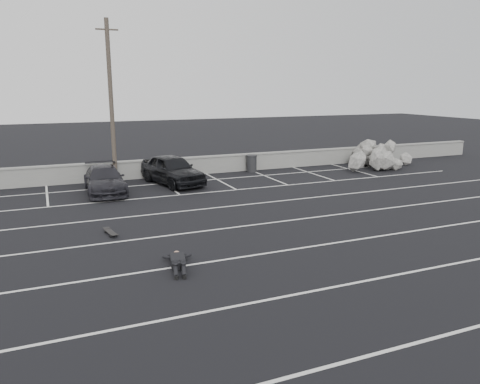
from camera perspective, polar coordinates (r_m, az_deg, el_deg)
name	(u,v)px	position (r m, az deg, el deg)	size (l,w,h in m)	color
ground	(229,259)	(14.54, -1.39, -8.18)	(120.00, 120.00, 0.00)	black
seawall	(139,169)	(27.49, -12.20, 2.76)	(50.00, 0.45, 1.06)	gray
stall_lines	(185,222)	(18.48, -6.67, -3.64)	(36.00, 20.05, 0.01)	silver
car_left	(172,170)	(25.51, -8.25, 2.73)	(1.89, 4.70, 1.60)	black
car_right	(105,180)	(24.20, -16.18, 1.45)	(1.84, 4.52, 1.31)	black
utility_pole	(111,102)	(26.09, -15.43, 10.49)	(1.15, 0.23, 8.60)	#4C4238
trash_bin	(252,163)	(28.97, 1.43, 3.51)	(0.84, 0.84, 1.04)	black
riprap_pile	(375,158)	(31.75, 16.17, 3.96)	(5.70, 4.11, 1.50)	#9C9892
person	(178,256)	(14.22, -7.62, -7.79)	(1.37, 2.46, 0.47)	black
skateboard	(111,232)	(17.43, -15.49, -4.77)	(0.38, 0.92, 0.11)	black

